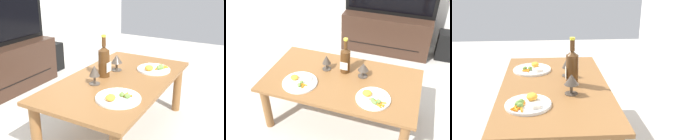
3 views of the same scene
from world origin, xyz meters
The scene contains 10 objects.
ground_plane centered at (0.00, 0.00, 0.00)m, with size 6.40×6.40×0.00m, color #B7B2A8.
dining_table centered at (0.00, 0.00, 0.37)m, with size 1.28×0.71×0.44m.
tv_stand centered at (0.15, 1.38, 0.24)m, with size 1.08×0.41×0.48m.
tv_screen centered at (0.15, 1.38, 0.77)m, with size 1.09×0.05×0.57m.
floor_speaker centered at (0.87, 1.39, 0.17)m, with size 0.20×0.20×0.35m, color black.
wine_bottle centered at (-0.01, 0.12, 0.57)m, with size 0.08×0.08×0.32m.
goblet_left centered at (-0.17, 0.10, 0.54)m, with size 0.08×0.08×0.14m.
goblet_right centered at (0.16, 0.10, 0.53)m, with size 0.09×0.09×0.13m.
dinner_plate_left centered at (-0.30, -0.16, 0.46)m, with size 0.29×0.29×0.05m.
dinner_plate_right centered at (0.30, -0.16, 0.46)m, with size 0.26×0.26×0.05m.
Camera 1 is at (-1.66, -0.88, 1.19)m, focal length 44.19 mm.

